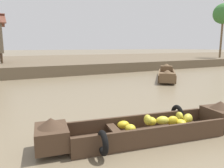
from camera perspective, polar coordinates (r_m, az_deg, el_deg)
name	(u,v)px	position (r m, az deg, el deg)	size (l,w,h in m)	color
ground_plane	(92,100)	(9.31, -5.27, -4.12)	(300.00, 300.00, 0.00)	#7A6B51
riverbank_strip	(31,63)	(26.21, -20.51, 5.25)	(160.00, 20.00, 0.85)	brown
banana_boat	(148,127)	(5.49, 9.45, -11.22)	(5.26, 1.73, 0.76)	#473323
fishing_skiff_distant	(167,74)	(15.77, 14.26, 2.46)	(4.42, 4.81, 0.89)	brown
palm_tree_near	(223,14)	(31.33, 27.36, 16.10)	(2.48, 2.48, 6.67)	brown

